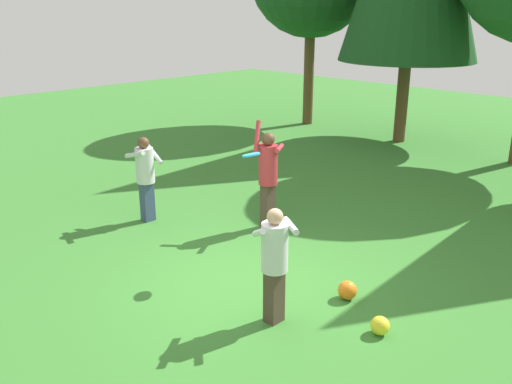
{
  "coord_description": "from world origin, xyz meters",
  "views": [
    {
      "loc": [
        5.18,
        -5.14,
        3.92
      ],
      "look_at": [
        -0.7,
        0.81,
        1.05
      ],
      "focal_mm": 38.57,
      "sensor_mm": 36.0,
      "label": 1
    }
  ],
  "objects_px": {
    "person_bystander": "(145,172)",
    "ball_orange": "(347,290)",
    "person_thrower": "(268,171)",
    "ball_yellow": "(380,326)",
    "person_catcher": "(275,257)",
    "frisbee": "(251,155)"
  },
  "relations": [
    {
      "from": "person_catcher",
      "to": "frisbee",
      "type": "height_order",
      "value": "frisbee"
    },
    {
      "from": "person_bystander",
      "to": "frisbee",
      "type": "height_order",
      "value": "frisbee"
    },
    {
      "from": "person_thrower",
      "to": "ball_yellow",
      "type": "height_order",
      "value": "person_thrower"
    },
    {
      "from": "person_thrower",
      "to": "person_bystander",
      "type": "xyz_separation_m",
      "value": [
        -1.85,
        -1.36,
        -0.11
      ]
    },
    {
      "from": "person_thrower",
      "to": "ball_orange",
      "type": "height_order",
      "value": "person_thrower"
    },
    {
      "from": "person_catcher",
      "to": "frisbee",
      "type": "xyz_separation_m",
      "value": [
        -1.33,
        0.92,
        0.89
      ]
    },
    {
      "from": "person_bystander",
      "to": "ball_orange",
      "type": "xyz_separation_m",
      "value": [
        4.45,
        0.24,
        -0.82
      ]
    },
    {
      "from": "person_thrower",
      "to": "frisbee",
      "type": "xyz_separation_m",
      "value": [
        0.92,
        -1.34,
        0.74
      ]
    },
    {
      "from": "frisbee",
      "to": "ball_orange",
      "type": "relative_size",
      "value": 1.12
    },
    {
      "from": "person_thrower",
      "to": "ball_orange",
      "type": "xyz_separation_m",
      "value": [
        2.6,
        -1.13,
        -0.94
      ]
    },
    {
      "from": "person_bystander",
      "to": "ball_orange",
      "type": "height_order",
      "value": "person_bystander"
    },
    {
      "from": "person_bystander",
      "to": "person_catcher",
      "type": "bearing_deg",
      "value": -12.74
    },
    {
      "from": "person_catcher",
      "to": "ball_orange",
      "type": "distance_m",
      "value": 1.42
    },
    {
      "from": "person_bystander",
      "to": "ball_orange",
      "type": "relative_size",
      "value": 6.08
    },
    {
      "from": "person_bystander",
      "to": "ball_yellow",
      "type": "relative_size",
      "value": 6.73
    },
    {
      "from": "frisbee",
      "to": "ball_orange",
      "type": "distance_m",
      "value": 2.39
    },
    {
      "from": "person_bystander",
      "to": "frisbee",
      "type": "relative_size",
      "value": 5.42
    },
    {
      "from": "frisbee",
      "to": "person_catcher",
      "type": "bearing_deg",
      "value": -34.51
    },
    {
      "from": "frisbee",
      "to": "ball_yellow",
      "type": "bearing_deg",
      "value": -4.87
    },
    {
      "from": "person_catcher",
      "to": "person_bystander",
      "type": "distance_m",
      "value": 4.2
    },
    {
      "from": "person_thrower",
      "to": "person_catcher",
      "type": "height_order",
      "value": "person_thrower"
    },
    {
      "from": "person_thrower",
      "to": "frisbee",
      "type": "distance_m",
      "value": 1.79
    }
  ]
}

